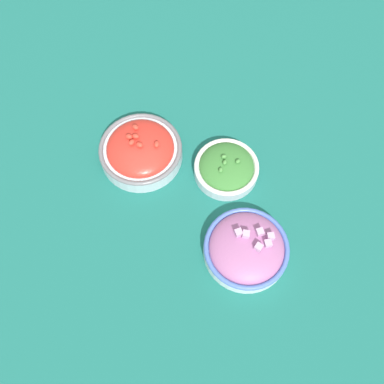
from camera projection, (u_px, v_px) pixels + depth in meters
ground_plane at (192, 197)px, 1.07m from camera, size 3.00×3.00×0.00m
bowl_broccoli at (226, 168)px, 1.08m from camera, size 0.16×0.16×0.07m
bowl_red_onion at (246, 248)px, 0.99m from camera, size 0.20×0.20×0.07m
bowl_cherry_tomatoes at (141, 150)px, 1.10m from camera, size 0.21×0.21×0.08m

